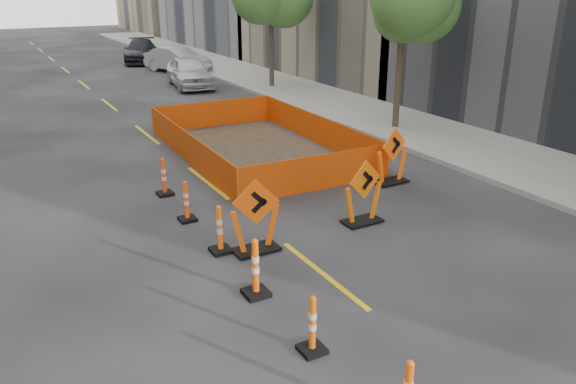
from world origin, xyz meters
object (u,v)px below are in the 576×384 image
chevron_sign_center (363,192)px  parked_car_mid (178,60)px  channelizer_6 (220,229)px  channelizer_7 (186,201)px  parked_car_near (189,72)px  parked_car_far (141,51)px  channelizer_8 (164,177)px  channelizer_4 (312,324)px  chevron_sign_left (255,216)px  channelizer_5 (255,267)px  chevron_sign_right (392,156)px

chevron_sign_center → parked_car_mid: size_ratio=0.34×
channelizer_6 → channelizer_7: bearing=91.3°
channelizer_6 → parked_car_near: bearing=71.7°
parked_car_far → channelizer_8: bearing=-86.2°
chevron_sign_center → parked_car_far: size_ratio=0.30×
channelizer_7 → parked_car_near: 17.89m
channelizer_7 → channelizer_8: bearing=88.0°
channelizer_4 → parked_car_far: (6.68, 33.13, 0.26)m
channelizer_4 → parked_car_far: size_ratio=0.19×
channelizer_8 → parked_car_near: parked_car_near is taller
parked_car_near → chevron_sign_left: bearing=-98.2°
channelizer_5 → chevron_sign_center: 3.99m
channelizer_8 → parked_car_far: bearing=75.6°
chevron_sign_left → parked_car_near: size_ratio=0.35×
channelizer_5 → chevron_sign_center: (3.61, 1.67, 0.21)m
parked_car_near → chevron_sign_right: bearing=-83.1°
channelizer_5 → chevron_sign_right: bearing=30.5°
channelizer_8 → chevron_sign_right: (5.82, -2.21, 0.29)m
channelizer_8 → parked_car_far: size_ratio=0.20×
parked_car_mid → chevron_sign_right: bearing=-118.4°
channelizer_8 → parked_car_mid: size_ratio=0.23×
channelizer_7 → channelizer_6: bearing=-88.7°
channelizer_5 → channelizer_4: bearing=-89.5°
parked_car_near → channelizer_6: bearing=-100.3°
parked_car_near → parked_car_far: bearing=95.9°
channelizer_6 → parked_car_mid: (7.32, 23.88, 0.22)m
channelizer_6 → chevron_sign_center: chevron_sign_center is taller
chevron_sign_center → parked_car_near: bearing=73.8°
channelizer_7 → parked_car_near: parked_car_near is taller
channelizer_5 → parked_car_far: (6.69, 31.22, 0.18)m
chevron_sign_right → channelizer_8: bearing=146.3°
chevron_sign_left → chevron_sign_center: 2.83m
chevron_sign_center → parked_car_mid: chevron_sign_center is taller
chevron_sign_left → channelizer_4: bearing=-83.2°
channelizer_7 → chevron_sign_left: chevron_sign_left is taller
chevron_sign_center → parked_car_near: size_ratio=0.33×
channelizer_5 → channelizer_6: bearing=86.5°
channelizer_5 → channelizer_7: (0.07, 3.81, -0.07)m
channelizer_7 → parked_car_mid: size_ratio=0.22×
channelizer_4 → parked_car_near: (6.28, 22.49, 0.31)m
channelizer_7 → channelizer_8: (0.07, 1.91, 0.02)m
channelizer_4 → chevron_sign_left: chevron_sign_left is taller
chevron_sign_left → parked_car_far: 30.24m
channelizer_5 → channelizer_6: size_ratio=1.06×
channelizer_7 → chevron_sign_center: bearing=-31.2°
parked_car_near → parked_car_far: parked_car_near is taller
channelizer_7 → parked_car_near: size_ratio=0.21×
parked_car_near → channelizer_4: bearing=-97.6°
parked_car_near → parked_car_far: size_ratio=0.91×
channelizer_8 → parked_car_near: bearing=67.5°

